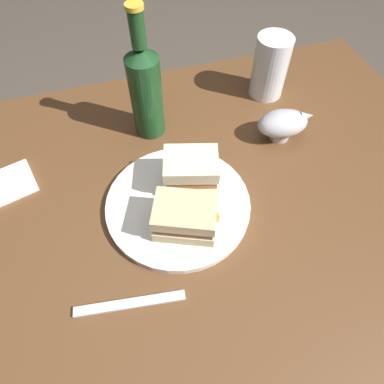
% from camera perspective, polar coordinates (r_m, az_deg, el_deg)
% --- Properties ---
extents(ground_plane, '(6.00, 6.00, 0.00)m').
position_cam_1_polar(ground_plane, '(1.37, 1.19, -18.90)').
color(ground_plane, '#4C4238').
extents(dining_table, '(1.12, 0.83, 0.76)m').
position_cam_1_polar(dining_table, '(1.01, 1.56, -12.90)').
color(dining_table, brown).
rests_on(dining_table, ground).
extents(plate, '(0.28, 0.28, 0.01)m').
position_cam_1_polar(plate, '(0.65, -2.37, -2.08)').
color(plate, silver).
rests_on(plate, dining_table).
extents(sandwich_half_left, '(0.13, 0.11, 0.06)m').
position_cam_1_polar(sandwich_half_left, '(0.59, -1.18, -4.22)').
color(sandwich_half_left, '#CCB284').
rests_on(sandwich_half_left, plate).
extents(sandwich_half_right, '(0.12, 0.10, 0.07)m').
position_cam_1_polar(sandwich_half_right, '(0.64, -0.16, 3.53)').
color(sandwich_half_right, beige).
rests_on(sandwich_half_right, plate).
extents(potato_wedge_front, '(0.05, 0.02, 0.02)m').
position_cam_1_polar(potato_wedge_front, '(0.61, 2.36, -4.50)').
color(potato_wedge_front, gold).
rests_on(potato_wedge_front, plate).
extents(potato_wedge_middle, '(0.05, 0.05, 0.02)m').
position_cam_1_polar(potato_wedge_middle, '(0.62, 0.51, -3.42)').
color(potato_wedge_middle, '#AD702D').
rests_on(potato_wedge_middle, plate).
extents(potato_wedge_back, '(0.05, 0.03, 0.01)m').
position_cam_1_polar(potato_wedge_back, '(0.66, 1.70, 1.57)').
color(potato_wedge_back, '#B77F33').
rests_on(potato_wedge_back, plate).
extents(potato_wedge_left_edge, '(0.04, 0.04, 0.02)m').
position_cam_1_polar(potato_wedge_left_edge, '(0.65, 1.07, -0.07)').
color(potato_wedge_left_edge, gold).
rests_on(potato_wedge_left_edge, plate).
extents(potato_wedge_right_edge, '(0.06, 0.04, 0.02)m').
position_cam_1_polar(potato_wedge_right_edge, '(0.63, 1.15, -1.82)').
color(potato_wedge_right_edge, '#B77F33').
rests_on(potato_wedge_right_edge, plate).
extents(potato_wedge_stray, '(0.03, 0.05, 0.02)m').
position_cam_1_polar(potato_wedge_stray, '(0.61, 0.63, -5.41)').
color(potato_wedge_stray, gold).
rests_on(potato_wedge_stray, plate).
extents(pint_glass, '(0.08, 0.08, 0.15)m').
position_cam_1_polar(pint_glass, '(0.87, 13.00, 19.57)').
color(pint_glass, white).
rests_on(pint_glass, dining_table).
extents(gravy_boat, '(0.13, 0.08, 0.07)m').
position_cam_1_polar(gravy_boat, '(0.77, 15.20, 11.16)').
color(gravy_boat, '#B7B7BC').
rests_on(gravy_boat, dining_table).
extents(cider_bottle, '(0.07, 0.07, 0.28)m').
position_cam_1_polar(cider_bottle, '(0.72, -7.88, 16.85)').
color(cider_bottle, '#19421E').
rests_on(cider_bottle, dining_table).
extents(napkin, '(0.13, 0.12, 0.01)m').
position_cam_1_polar(napkin, '(0.78, -29.06, 1.00)').
color(napkin, white).
rests_on(napkin, dining_table).
extents(fork, '(0.18, 0.04, 0.01)m').
position_cam_1_polar(fork, '(0.58, -10.45, -18.11)').
color(fork, silver).
rests_on(fork, dining_table).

